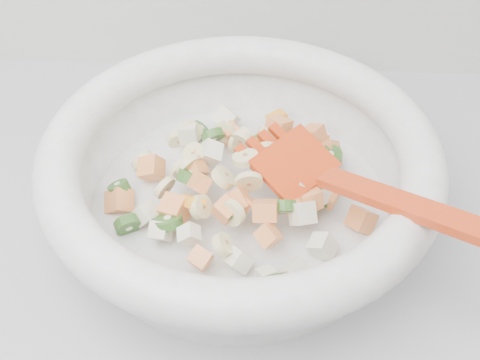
{
  "coord_description": "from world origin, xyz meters",
  "views": [
    {
      "loc": [
        -0.11,
        1.03,
        1.37
      ],
      "look_at": [
        -0.13,
        1.46,
        0.95
      ],
      "focal_mm": 45.0,
      "sensor_mm": 36.0,
      "label": 1
    }
  ],
  "objects": [
    {
      "name": "mixing_bowl",
      "position": [
        -0.13,
        1.46,
        0.96
      ],
      "size": [
        0.45,
        0.39,
        0.15
      ],
      "color": "white",
      "rests_on": "counter"
    }
  ]
}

